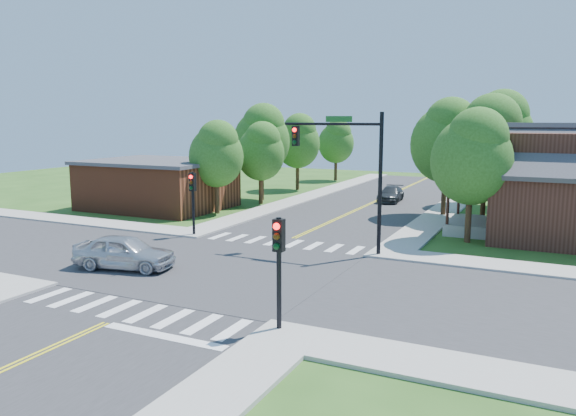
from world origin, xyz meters
The scene contains 25 objects.
ground centered at (0.00, 0.00, 0.00)m, with size 100.00×100.00×0.00m, color #2A5019.
road_ns centered at (0.00, 0.00, 0.02)m, with size 10.00×90.00×0.04m, color #2D2D30.
road_ew centered at (0.00, 0.00, 0.03)m, with size 90.00×10.00×0.04m, color #2D2D30.
intersection_patch centered at (0.00, 0.00, 0.00)m, with size 10.20×10.20×0.06m, color #2D2D30.
sidewalk_nw centered at (-15.82, 15.82, 0.07)m, with size 40.00×40.00×0.14m.
crosswalk_north centered at (0.00, 6.20, 0.05)m, with size 8.85×2.00×0.01m.
crosswalk_south centered at (0.00, -6.20, 0.05)m, with size 8.85×2.00×0.01m.
centerline centered at (0.00, 0.00, 0.05)m, with size 0.30×90.00×0.01m.
stop_bar centered at (2.50, -7.60, 0.00)m, with size 4.60×0.45×0.09m, color white.
signal_mast_ne centered at (3.91, 5.59, 4.85)m, with size 5.30×0.42×7.20m.
signal_pole_se centered at (5.60, -5.62, 2.66)m, with size 0.34×0.42×3.80m.
signal_pole_nw centered at (-5.60, 5.58, 2.66)m, with size 0.34×0.42×3.80m.
building_nw centered at (-14.20, 13.20, 1.88)m, with size 10.40×8.40×3.73m.
tree_e_a centered at (9.24, 10.91, 4.92)m, with size 4.42×4.20×7.51m.
tree_e_b centered at (9.23, 17.73, 5.57)m, with size 5.00×4.75×8.51m.
tree_e_c centered at (9.17, 25.48, 5.97)m, with size 5.36×5.09×9.12m.
tree_e_d centered at (8.90, 35.33, 4.88)m, with size 4.38×4.16×7.45m.
tree_w_a centered at (-8.71, 13.03, 4.45)m, with size 3.99×3.80×6.79m.
tree_w_b centered at (-8.95, 20.40, 5.33)m, with size 4.79×4.55×8.14m.
tree_w_c centered at (-9.11, 27.98, 4.83)m, with size 4.34×4.12×7.37m.
tree_w_d centered at (-8.70, 37.27, 4.44)m, with size 3.99×3.79×6.78m.
tree_house centered at (6.44, 18.87, 5.47)m, with size 4.91×4.67×8.35m.
tree_bldg centered at (-8.02, 18.47, 4.36)m, with size 3.92×3.72×6.66m.
car_silver centered at (-4.23, -1.83, 0.79)m, with size 4.94×2.81×1.58m, color silver.
car_dgrey centered at (1.15, 24.08, 0.61)m, with size 2.05×4.34×1.22m, color #333739.
Camera 1 is at (13.40, -21.19, 6.91)m, focal length 35.00 mm.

